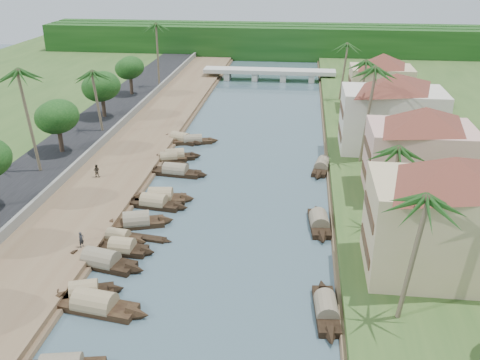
# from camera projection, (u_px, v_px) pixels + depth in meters

# --- Properties ---
(ground) EXTENTS (220.00, 220.00, 0.00)m
(ground) POSITION_uv_depth(u_px,v_px,m) (217.00, 256.00, 49.10)
(ground) COLOR #3D525C
(ground) RESTS_ON ground
(left_bank) EXTENTS (10.00, 180.00, 0.80)m
(left_bank) POSITION_uv_depth(u_px,v_px,m) (118.00, 165.00, 68.88)
(left_bank) COLOR brown
(left_bank) RESTS_ON ground
(right_bank) EXTENTS (16.00, 180.00, 1.20)m
(right_bank) POSITION_uv_depth(u_px,v_px,m) (396.00, 175.00, 65.05)
(right_bank) COLOR #2D4C1E
(right_bank) RESTS_ON ground
(road) EXTENTS (8.00, 180.00, 1.40)m
(road) POSITION_uv_depth(u_px,v_px,m) (55.00, 160.00, 69.67)
(road) COLOR black
(road) RESTS_ON ground
(retaining_wall) EXTENTS (0.40, 180.00, 1.10)m
(retaining_wall) POSITION_uv_depth(u_px,v_px,m) (86.00, 156.00, 68.95)
(retaining_wall) COLOR slate
(retaining_wall) RESTS_ON left_bank
(treeline) EXTENTS (120.00, 14.00, 8.00)m
(treeline) POSITION_uv_depth(u_px,v_px,m) (277.00, 41.00, 138.63)
(treeline) COLOR #0F360E
(treeline) RESTS_ON ground
(bridge) EXTENTS (28.00, 4.00, 2.40)m
(bridge) POSITION_uv_depth(u_px,v_px,m) (269.00, 72.00, 114.02)
(bridge) COLOR #B1B0A5
(bridge) RESTS_ON ground
(building_near) EXTENTS (14.85, 14.85, 10.20)m
(building_near) POSITION_uv_depth(u_px,v_px,m) (446.00, 215.00, 42.70)
(building_near) COLOR tan
(building_near) RESTS_ON right_bank
(building_mid) EXTENTS (14.11, 14.11, 9.70)m
(building_mid) POSITION_uv_depth(u_px,v_px,m) (420.00, 150.00, 57.28)
(building_mid) COLOR tan
(building_mid) RESTS_ON right_bank
(building_far) EXTENTS (15.59, 15.59, 10.20)m
(building_far) POSITION_uv_depth(u_px,v_px,m) (392.00, 111.00, 70.04)
(building_far) COLOR beige
(building_far) RESTS_ON right_bank
(building_distant) EXTENTS (12.62, 12.62, 9.20)m
(building_distant) POSITION_uv_depth(u_px,v_px,m) (381.00, 81.00, 88.36)
(building_distant) COLOR tan
(building_distant) RESTS_ON right_bank
(sampan_1) EXTENTS (6.74, 3.56, 2.00)m
(sampan_1) POSITION_uv_depth(u_px,v_px,m) (84.00, 292.00, 43.28)
(sampan_1) COLOR black
(sampan_1) RESTS_ON ground
(sampan_2) EXTENTS (9.62, 3.35, 2.45)m
(sampan_2) POSITION_uv_depth(u_px,v_px,m) (95.00, 305.00, 41.67)
(sampan_2) COLOR black
(sampan_2) RESTS_ON ground
(sampan_3) EXTENTS (9.05, 3.72, 2.36)m
(sampan_3) POSITION_uv_depth(u_px,v_px,m) (101.00, 261.00, 47.49)
(sampan_3) COLOR black
(sampan_3) RESTS_ON ground
(sampan_4) EXTENTS (6.25, 2.27, 1.81)m
(sampan_4) POSITION_uv_depth(u_px,v_px,m) (118.00, 238.00, 51.43)
(sampan_4) COLOR black
(sampan_4) RESTS_ON ground
(sampan_5) EXTENTS (6.62, 2.09, 2.11)m
(sampan_5) POSITION_uv_depth(u_px,v_px,m) (122.00, 248.00, 49.57)
(sampan_5) COLOR black
(sampan_5) RESTS_ON ground
(sampan_6) EXTENTS (7.95, 4.08, 2.31)m
(sampan_6) POSITION_uv_depth(u_px,v_px,m) (137.00, 222.00, 54.32)
(sampan_6) COLOR black
(sampan_6) RESTS_ON ground
(sampan_7) EXTENTS (8.26, 2.80, 2.16)m
(sampan_7) POSITION_uv_depth(u_px,v_px,m) (154.00, 203.00, 58.37)
(sampan_7) COLOR black
(sampan_7) RESTS_ON ground
(sampan_8) EXTENTS (7.96, 2.67, 2.39)m
(sampan_8) POSITION_uv_depth(u_px,v_px,m) (161.00, 198.00, 59.64)
(sampan_8) COLOR black
(sampan_8) RESTS_ON ground
(sampan_9) EXTENTS (8.83, 2.72, 2.20)m
(sampan_9) POSITION_uv_depth(u_px,v_px,m) (176.00, 172.00, 66.66)
(sampan_9) COLOR black
(sampan_9) RESTS_ON ground
(sampan_10) EXTENTS (6.73, 3.23, 1.88)m
(sampan_10) POSITION_uv_depth(u_px,v_px,m) (169.00, 159.00, 70.83)
(sampan_10) COLOR black
(sampan_10) RESTS_ON ground
(sampan_11) EXTENTS (7.53, 3.76, 2.13)m
(sampan_11) POSITION_uv_depth(u_px,v_px,m) (175.00, 156.00, 71.50)
(sampan_11) COLOR black
(sampan_11) RESTS_ON ground
(sampan_12) EXTENTS (7.90, 3.24, 1.90)m
(sampan_12) POSITION_uv_depth(u_px,v_px,m) (193.00, 141.00, 77.36)
(sampan_12) COLOR black
(sampan_12) RESTS_ON ground
(sampan_13) EXTENTS (7.67, 4.16, 2.10)m
(sampan_13) POSITION_uv_depth(u_px,v_px,m) (180.00, 139.00, 77.95)
(sampan_13) COLOR black
(sampan_13) RESTS_ON ground
(sampan_14) EXTENTS (2.16, 8.36, 2.03)m
(sampan_14) POSITION_uv_depth(u_px,v_px,m) (326.00, 309.00, 41.22)
(sampan_14) COLOR black
(sampan_14) RESTS_ON ground
(sampan_15) EXTENTS (2.37, 8.22, 2.18)m
(sampan_15) POSITION_uv_depth(u_px,v_px,m) (319.00, 223.00, 54.25)
(sampan_15) COLOR black
(sampan_15) RESTS_ON ground
(sampan_16) EXTENTS (3.11, 8.61, 2.08)m
(sampan_16) POSITION_uv_depth(u_px,v_px,m) (322.00, 166.00, 68.32)
(sampan_16) COLOR black
(sampan_16) RESTS_ON ground
(canoe_1) EXTENTS (5.74, 1.75, 0.92)m
(canoe_1) POSITION_uv_depth(u_px,v_px,m) (145.00, 238.00, 51.96)
(canoe_1) COLOR black
(canoe_1) RESTS_ON ground
(canoe_2) EXTENTS (5.49, 1.36, 0.79)m
(canoe_2) POSITION_uv_depth(u_px,v_px,m) (169.00, 164.00, 69.89)
(canoe_2) COLOR black
(canoe_2) RESTS_ON ground
(palm_0) EXTENTS (3.20, 3.20, 11.28)m
(palm_0) POSITION_uv_depth(u_px,v_px,m) (417.00, 200.00, 35.30)
(palm_0) COLOR brown
(palm_0) RESTS_ON ground
(palm_1) EXTENTS (3.20, 3.20, 9.57)m
(palm_1) POSITION_uv_depth(u_px,v_px,m) (397.00, 150.00, 48.80)
(palm_1) COLOR brown
(palm_1) RESTS_ON ground
(palm_2) EXTENTS (3.20, 3.20, 13.39)m
(palm_2) POSITION_uv_depth(u_px,v_px,m) (370.00, 71.00, 63.15)
(palm_2) COLOR brown
(palm_2) RESTS_ON ground
(palm_3) EXTENTS (3.20, 3.20, 10.95)m
(palm_3) POSITION_uv_depth(u_px,v_px,m) (363.00, 63.00, 79.38)
(palm_3) COLOR brown
(palm_3) RESTS_ON ground
(palm_5) EXTENTS (3.20, 3.20, 13.60)m
(palm_5) POSITION_uv_depth(u_px,v_px,m) (23.00, 74.00, 59.79)
(palm_5) COLOR brown
(palm_5) RESTS_ON ground
(palm_6) EXTENTS (3.20, 3.20, 10.15)m
(palm_6) POSITION_uv_depth(u_px,v_px,m) (95.00, 73.00, 75.39)
(palm_6) COLOR brown
(palm_6) RESTS_ON ground
(palm_7) EXTENTS (3.20, 3.20, 11.28)m
(palm_7) POSITION_uv_depth(u_px,v_px,m) (344.00, 45.00, 91.81)
(palm_7) COLOR brown
(palm_7) RESTS_ON ground
(palm_8) EXTENTS (3.20, 3.20, 13.23)m
(palm_8) POSITION_uv_depth(u_px,v_px,m) (156.00, 26.00, 99.39)
(palm_8) COLOR brown
(palm_8) RESTS_ON ground
(tree_3) EXTENTS (5.15, 5.15, 6.87)m
(tree_3) POSITION_uv_depth(u_px,v_px,m) (57.00, 117.00, 68.65)
(tree_3) COLOR #453327
(tree_3) RESTS_ON ground
(tree_4) EXTENTS (5.41, 5.41, 7.07)m
(tree_4) POSITION_uv_depth(u_px,v_px,m) (102.00, 87.00, 83.27)
(tree_4) COLOR #453327
(tree_4) RESTS_ON ground
(tree_5) EXTENTS (4.67, 4.67, 6.73)m
(tree_5) POSITION_uv_depth(u_px,v_px,m) (130.00, 68.00, 96.51)
(tree_5) COLOR #453327
(tree_5) RESTS_ON ground
(tree_6) EXTENTS (4.49, 4.49, 7.11)m
(tree_6) POSITION_uv_depth(u_px,v_px,m) (428.00, 109.00, 71.29)
(tree_6) COLOR #453327
(tree_6) RESTS_ON ground
(person_near) EXTENTS (0.57, 0.65, 1.51)m
(person_near) POSITION_uv_depth(u_px,v_px,m) (81.00, 240.00, 48.78)
(person_near) COLOR #222429
(person_near) RESTS_ON left_bank
(person_far) EXTENTS (0.80, 0.64, 1.59)m
(person_far) POSITION_uv_depth(u_px,v_px,m) (96.00, 171.00, 63.84)
(person_far) COLOR #312B22
(person_far) RESTS_ON left_bank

